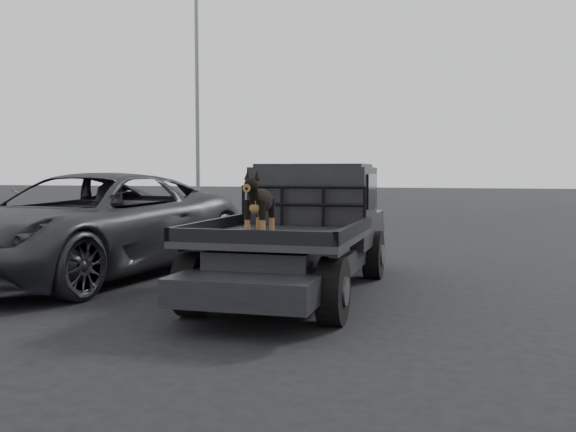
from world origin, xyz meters
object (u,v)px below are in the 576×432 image
(dog, at_px, (260,206))
(floodlight_near, at_px, (197,48))
(flatbed_ute, at_px, (299,260))
(parked_suv, at_px, (89,224))
(distant_car_a, at_px, (295,186))

(dog, height_order, floodlight_near, floodlight_near)
(flatbed_ute, height_order, parked_suv, parked_suv)
(flatbed_ute, distance_m, distant_car_a, 27.91)
(parked_suv, distance_m, distant_car_a, 26.69)
(parked_suv, bearing_deg, dog, -23.15)
(flatbed_ute, relative_size, floodlight_near, 0.41)
(distant_car_a, bearing_deg, parked_suv, -86.09)
(parked_suv, bearing_deg, distant_car_a, 104.80)
(dog, height_order, parked_suv, parked_suv)
(distant_car_a, xyz_separation_m, floodlight_near, (-2.34, -8.48, 6.35))
(dog, relative_size, parked_suv, 0.12)
(flatbed_ute, distance_m, dog, 1.78)
(distant_car_a, bearing_deg, flatbed_ute, -78.83)
(distant_car_a, relative_size, floodlight_near, 0.38)
(parked_suv, bearing_deg, flatbed_ute, -1.00)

